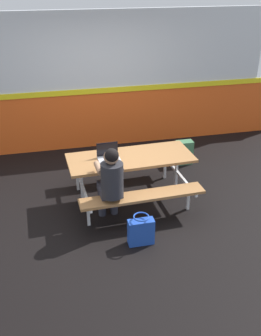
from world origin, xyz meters
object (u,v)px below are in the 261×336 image
Objects in this scene: laptop_silver at (108,155)px; tote_bag_bright at (141,231)px; picnic_table_main at (130,167)px; backpack_dark at (184,152)px; student_nearer at (111,180)px.

laptop_silver is 0.76× the size of tote_bag_bright.
picnic_table_main is at bearing -4.30° from laptop_silver.
tote_bag_bright is (-1.37, -2.10, -0.02)m from backpack_dark.
laptop_silver is at bearing 175.70° from picnic_table_main.
student_nearer is 2.74× the size of backpack_dark.
picnic_table_main is 1.64m from backpack_dark.
backpack_dark is (1.25, 1.01, -0.36)m from picnic_table_main.
student_nearer is 2.34m from backpack_dark.
tote_bag_bright is (0.29, -0.53, -0.51)m from student_nearer.
student_nearer reaches higher than laptop_silver.
tote_bag_bright is at bearing -61.36° from student_nearer.
student_nearer is 2.81× the size of tote_bag_bright.
picnic_table_main is 5.77× the size of laptop_silver.
laptop_silver reaches higher than picnic_table_main.
student_nearer is (-0.41, -0.57, 0.13)m from picnic_table_main.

